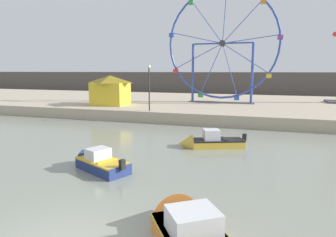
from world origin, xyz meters
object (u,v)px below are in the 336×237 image
at_px(ferris_wheel_blue_frame, 222,45).
at_px(promenade_lamp_near, 149,81).
at_px(motorboat_mustard_yellow, 207,142).
at_px(motorboat_navy_blue, 96,161).
at_px(motorboat_orange_hull, 188,231).
at_px(carnival_booth_yellow_awning, 110,90).

xyz_separation_m(ferris_wheel_blue_frame, promenade_lamp_near, (-5.40, -9.13, -3.81)).
xyz_separation_m(motorboat_mustard_yellow, ferris_wheel_blue_frame, (-1.37, 16.68, 7.22)).
relative_size(motorboat_navy_blue, motorboat_mustard_yellow, 0.89).
relative_size(motorboat_mustard_yellow, ferris_wheel_blue_frame, 0.32).
relative_size(motorboat_orange_hull, ferris_wheel_blue_frame, 0.36).
distance_m(motorboat_orange_hull, carnival_booth_yellow_awning, 25.63).
relative_size(motorboat_orange_hull, motorboat_navy_blue, 1.27).
bearing_deg(motorboat_navy_blue, motorboat_mustard_yellow, -102.75).
distance_m(ferris_wheel_blue_frame, promenade_lamp_near, 11.27).
relative_size(motorboat_mustard_yellow, carnival_booth_yellow_awning, 1.05).
bearing_deg(ferris_wheel_blue_frame, promenade_lamp_near, -120.61).
xyz_separation_m(motorboat_mustard_yellow, promenade_lamp_near, (-6.78, 7.55, 3.41)).
height_order(motorboat_navy_blue, motorboat_mustard_yellow, motorboat_mustard_yellow).
bearing_deg(promenade_lamp_near, motorboat_orange_hull, -65.89).
bearing_deg(carnival_booth_yellow_awning, motorboat_navy_blue, -67.15).
bearing_deg(promenade_lamp_near, ferris_wheel_blue_frame, 59.39).
height_order(motorboat_navy_blue, carnival_booth_yellow_awning, carnival_booth_yellow_awning).
distance_m(motorboat_orange_hull, ferris_wheel_blue_frame, 28.20).
bearing_deg(motorboat_mustard_yellow, promenade_lamp_near, -69.42).
relative_size(motorboat_navy_blue, ferris_wheel_blue_frame, 0.29).
distance_m(motorboat_orange_hull, motorboat_mustard_yellow, 10.53).
relative_size(motorboat_orange_hull, carnival_booth_yellow_awning, 1.18).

